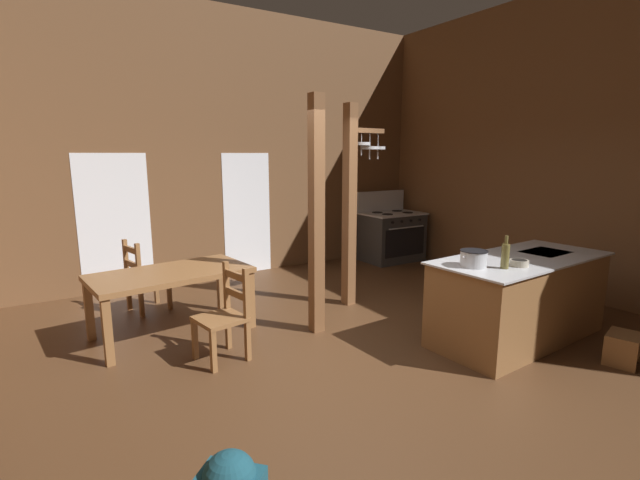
{
  "coord_description": "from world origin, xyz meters",
  "views": [
    {
      "loc": [
        -2.6,
        -3.47,
        2.04
      ],
      "look_at": [
        0.03,
        0.74,
        1.08
      ],
      "focal_mm": 25.24,
      "sensor_mm": 36.0,
      "label": 1
    }
  ],
  "objects_px": {
    "step_stool": "(623,346)",
    "stockpot_on_counter": "(474,258)",
    "kitchen_island": "(519,298)",
    "ladderback_chair_by_post": "(144,277)",
    "bottle_tall_on_counter": "(505,256)",
    "ladderback_chair_near_window": "(225,316)",
    "stove_range": "(392,236)",
    "mixing_bowl_on_counter": "(519,263)",
    "dining_table": "(171,279)"
  },
  "relations": [
    {
      "from": "step_stool",
      "to": "dining_table",
      "type": "bearing_deg",
      "value": 139.0
    },
    {
      "from": "kitchen_island",
      "to": "ladderback_chair_by_post",
      "type": "distance_m",
      "value": 4.6
    },
    {
      "from": "kitchen_island",
      "to": "stockpot_on_counter",
      "type": "distance_m",
      "value": 0.96
    },
    {
      "from": "dining_table",
      "to": "ladderback_chair_near_window",
      "type": "distance_m",
      "value": 0.99
    },
    {
      "from": "kitchen_island",
      "to": "bottle_tall_on_counter",
      "type": "relative_size",
      "value": 6.76
    },
    {
      "from": "kitchen_island",
      "to": "stove_range",
      "type": "distance_m",
      "value": 3.85
    },
    {
      "from": "ladderback_chair_near_window",
      "to": "stockpot_on_counter",
      "type": "distance_m",
      "value": 2.55
    },
    {
      "from": "kitchen_island",
      "to": "step_stool",
      "type": "relative_size",
      "value": 5.24
    },
    {
      "from": "stockpot_on_counter",
      "to": "kitchen_island",
      "type": "bearing_deg",
      "value": -0.37
    },
    {
      "from": "ladderback_chair_by_post",
      "to": "stockpot_on_counter",
      "type": "xyz_separation_m",
      "value": [
        2.56,
        -3.14,
        0.56
      ]
    },
    {
      "from": "stockpot_on_counter",
      "to": "bottle_tall_on_counter",
      "type": "height_order",
      "value": "bottle_tall_on_counter"
    },
    {
      "from": "ladderback_chair_by_post",
      "to": "bottle_tall_on_counter",
      "type": "xyz_separation_m",
      "value": [
        2.76,
        -3.35,
        0.61
      ]
    },
    {
      "from": "mixing_bowl_on_counter",
      "to": "bottle_tall_on_counter",
      "type": "height_order",
      "value": "bottle_tall_on_counter"
    },
    {
      "from": "kitchen_island",
      "to": "ladderback_chair_by_post",
      "type": "relative_size",
      "value": 2.33
    },
    {
      "from": "stove_range",
      "to": "kitchen_island",
      "type": "bearing_deg",
      "value": -109.55
    },
    {
      "from": "stockpot_on_counter",
      "to": "mixing_bowl_on_counter",
      "type": "height_order",
      "value": "stockpot_on_counter"
    },
    {
      "from": "ladderback_chair_by_post",
      "to": "bottle_tall_on_counter",
      "type": "distance_m",
      "value": 4.38
    },
    {
      "from": "stove_range",
      "to": "bottle_tall_on_counter",
      "type": "distance_m",
      "value": 4.31
    },
    {
      "from": "ladderback_chair_near_window",
      "to": "stockpot_on_counter",
      "type": "relative_size",
      "value": 2.8
    },
    {
      "from": "stove_range",
      "to": "dining_table",
      "type": "xyz_separation_m",
      "value": [
        -4.52,
        -1.47,
        0.17
      ]
    },
    {
      "from": "kitchen_island",
      "to": "step_stool",
      "type": "height_order",
      "value": "kitchen_island"
    },
    {
      "from": "step_stool",
      "to": "dining_table",
      "type": "relative_size",
      "value": 0.24
    },
    {
      "from": "step_stool",
      "to": "stockpot_on_counter",
      "type": "relative_size",
      "value": 1.24
    },
    {
      "from": "kitchen_island",
      "to": "stockpot_on_counter",
      "type": "relative_size",
      "value": 6.51
    },
    {
      "from": "dining_table",
      "to": "step_stool",
      "type": "bearing_deg",
      "value": -41.0
    },
    {
      "from": "step_stool",
      "to": "ladderback_chair_by_post",
      "type": "height_order",
      "value": "ladderback_chair_by_post"
    },
    {
      "from": "step_stool",
      "to": "stockpot_on_counter",
      "type": "bearing_deg",
      "value": 139.92
    },
    {
      "from": "stove_range",
      "to": "stockpot_on_counter",
      "type": "relative_size",
      "value": 3.89
    },
    {
      "from": "bottle_tall_on_counter",
      "to": "mixing_bowl_on_counter",
      "type": "bearing_deg",
      "value": -4.33
    },
    {
      "from": "ladderback_chair_by_post",
      "to": "mixing_bowl_on_counter",
      "type": "distance_m",
      "value": 4.52
    },
    {
      "from": "ladderback_chair_near_window",
      "to": "mixing_bowl_on_counter",
      "type": "bearing_deg",
      "value": -29.58
    },
    {
      "from": "mixing_bowl_on_counter",
      "to": "ladderback_chair_by_post",
      "type": "bearing_deg",
      "value": 131.41
    },
    {
      "from": "ladderback_chair_by_post",
      "to": "step_stool",
      "type": "bearing_deg",
      "value": -47.92
    },
    {
      "from": "mixing_bowl_on_counter",
      "to": "step_stool",
      "type": "bearing_deg",
      "value": -44.94
    },
    {
      "from": "step_stool",
      "to": "stockpot_on_counter",
      "type": "height_order",
      "value": "stockpot_on_counter"
    },
    {
      "from": "ladderback_chair_near_window",
      "to": "stove_range",
      "type": "bearing_deg",
      "value": 29.48
    },
    {
      "from": "kitchen_island",
      "to": "mixing_bowl_on_counter",
      "type": "xyz_separation_m",
      "value": [
        -0.39,
        -0.22,
        0.5
      ]
    },
    {
      "from": "step_stool",
      "to": "ladderback_chair_by_post",
      "type": "bearing_deg",
      "value": 132.08
    },
    {
      "from": "dining_table",
      "to": "stockpot_on_counter",
      "type": "bearing_deg",
      "value": -41.42
    },
    {
      "from": "step_stool",
      "to": "ladderback_chair_near_window",
      "type": "height_order",
      "value": "ladderback_chair_near_window"
    },
    {
      "from": "dining_table",
      "to": "ladderback_chair_near_window",
      "type": "xyz_separation_m",
      "value": [
        0.29,
        -0.93,
        -0.2
      ]
    },
    {
      "from": "stockpot_on_counter",
      "to": "step_stool",
      "type": "bearing_deg",
      "value": -40.08
    },
    {
      "from": "ladderback_chair_by_post",
      "to": "stockpot_on_counter",
      "type": "height_order",
      "value": "stockpot_on_counter"
    },
    {
      "from": "kitchen_island",
      "to": "ladderback_chair_near_window",
      "type": "bearing_deg",
      "value": 157.33
    },
    {
      "from": "bottle_tall_on_counter",
      "to": "kitchen_island",
      "type": "bearing_deg",
      "value": 19.28
    },
    {
      "from": "step_stool",
      "to": "bottle_tall_on_counter",
      "type": "xyz_separation_m",
      "value": [
        -0.93,
        0.74,
        0.88
      ]
    },
    {
      "from": "stockpot_on_counter",
      "to": "mixing_bowl_on_counter",
      "type": "distance_m",
      "value": 0.47
    },
    {
      "from": "ladderback_chair_near_window",
      "to": "dining_table",
      "type": "bearing_deg",
      "value": 107.09
    },
    {
      "from": "stockpot_on_counter",
      "to": "bottle_tall_on_counter",
      "type": "relative_size",
      "value": 1.04
    },
    {
      "from": "stockpot_on_counter",
      "to": "stove_range",
      "type": "bearing_deg",
      "value": 60.14
    }
  ]
}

